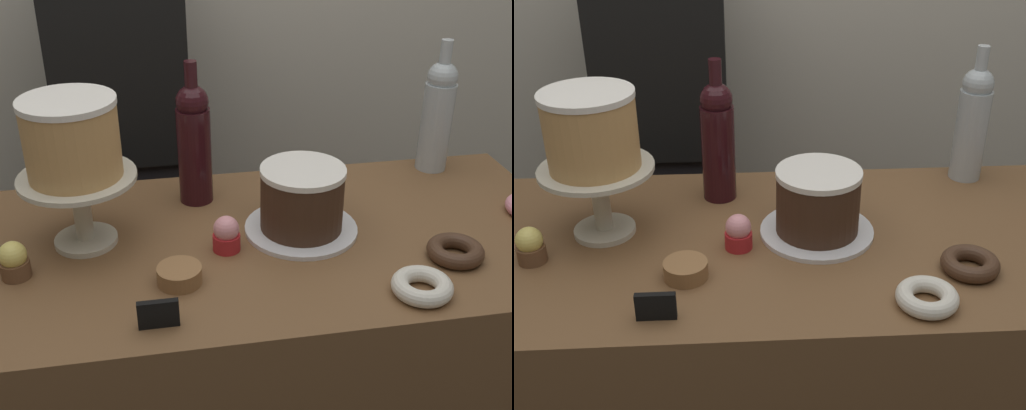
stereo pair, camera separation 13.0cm
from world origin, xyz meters
TOP-DOWN VIEW (x-y plane):
  - display_counter at (0.00, 0.00)m, footprint 1.37×0.64m
  - cake_stand_pedestal at (-0.35, 0.05)m, footprint 0.23×0.23m
  - white_layer_cake at (-0.35, 0.05)m, footprint 0.18×0.18m
  - silver_serving_platter at (0.10, 0.02)m, footprint 0.24×0.24m
  - chocolate_round_cake at (0.10, 0.02)m, footprint 0.18×0.18m
  - wine_bottle_clear at (0.50, 0.26)m, footprint 0.08×0.08m
  - wine_bottle_dark_red at (-0.10, 0.20)m, footprint 0.08×0.08m
  - cupcake_strawberry at (-0.07, -0.03)m, footprint 0.06×0.06m
  - cupcake_lemon at (-0.47, -0.05)m, footprint 0.06×0.06m
  - donut_sugar at (0.26, -0.24)m, footprint 0.11×0.11m
  - donut_chocolate at (0.37, -0.14)m, footprint 0.11×0.11m
  - cookie_stack at (-0.17, -0.13)m, footprint 0.08×0.08m
  - price_sign_chalkboard at (-0.21, -0.25)m, footprint 0.07×0.01m
  - barista_figure at (-0.27, 0.63)m, footprint 0.36×0.22m

SIDE VIEW (x-z plane):
  - display_counter at x=0.00m, z-range 0.00..0.91m
  - barista_figure at x=-0.27m, z-range 0.04..1.64m
  - silver_serving_platter at x=0.10m, z-range 0.91..0.92m
  - donut_sugar at x=0.26m, z-range 0.91..0.94m
  - donut_chocolate at x=0.37m, z-range 0.91..0.94m
  - cookie_stack at x=-0.17m, z-range 0.91..0.94m
  - price_sign_chalkboard at x=-0.21m, z-range 0.91..0.96m
  - cupcake_strawberry at x=-0.07m, z-range 0.91..0.98m
  - cupcake_lemon at x=-0.47m, z-range 0.91..0.98m
  - chocolate_round_cake at x=0.10m, z-range 0.92..1.06m
  - cake_stand_pedestal at x=-0.35m, z-range 0.94..1.09m
  - wine_bottle_clear at x=0.50m, z-range 0.89..1.22m
  - wine_bottle_dark_red at x=-0.10m, z-range 0.89..1.22m
  - white_layer_cake at x=-0.35m, z-range 1.07..1.22m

